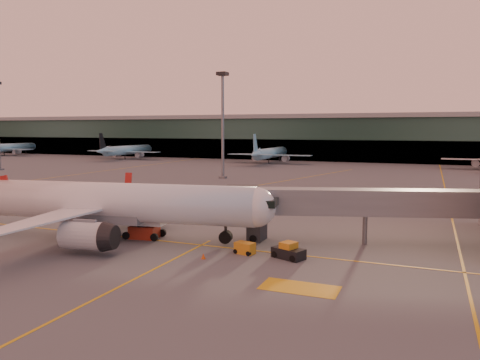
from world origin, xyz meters
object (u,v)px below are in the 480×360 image
at_px(gpu_cart, 245,248).
at_px(pushback_tug, 288,252).
at_px(catering_truck, 142,217).
at_px(main_airplane, 98,203).

relative_size(gpu_cart, pushback_tug, 0.63).
bearing_deg(catering_truck, main_airplane, -162.23).
xyz_separation_m(gpu_cart, pushback_tug, (4.41, 0.05, 0.08)).
bearing_deg(gpu_cart, catering_truck, -175.33).
bearing_deg(gpu_cart, pushback_tug, 13.66).
xyz_separation_m(catering_truck, pushback_tug, (17.45, -1.86, -1.75)).
xyz_separation_m(main_airplane, catering_truck, (4.33, 2.11, -1.60)).
relative_size(main_airplane, catering_truck, 7.14).
height_order(main_airplane, catering_truck, main_airplane).
xyz_separation_m(main_airplane, pushback_tug, (21.78, 0.25, -3.35)).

